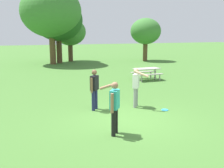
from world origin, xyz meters
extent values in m
plane|color=#447530|center=(0.00, 0.00, 0.00)|extent=(120.00, 120.00, 0.00)
cylinder|color=gray|center=(1.08, 1.54, 0.41)|extent=(0.13, 0.13, 0.82)
cylinder|color=gray|center=(0.92, 1.34, 0.41)|extent=(0.13, 0.13, 0.82)
cube|color=white|center=(1.00, 1.44, 1.11)|extent=(0.41, 0.44, 0.58)
sphere|color=tan|center=(1.00, 1.44, 1.53)|extent=(0.21, 0.21, 0.21)
cylinder|color=tan|center=(1.16, 1.64, 1.06)|extent=(0.09, 0.09, 0.58)
cylinder|color=tan|center=(1.06, 1.07, 1.45)|extent=(0.51, 0.42, 0.28)
cylinder|color=black|center=(-1.02, -1.16, 0.41)|extent=(0.13, 0.13, 0.82)
cylinder|color=black|center=(-0.86, -0.95, 0.41)|extent=(0.13, 0.13, 0.82)
cube|color=#33B2AD|center=(-0.94, -1.06, 1.11)|extent=(0.41, 0.44, 0.58)
sphere|color=#9E7051|center=(-0.94, -1.06, 1.53)|extent=(0.21, 0.21, 0.21)
cylinder|color=#9E7051|center=(-1.10, -1.26, 1.06)|extent=(0.09, 0.09, 0.58)
cylinder|color=#9E7051|center=(-0.99, -0.68, 1.45)|extent=(0.51, 0.42, 0.28)
cylinder|color=#1E234C|center=(-0.65, 1.74, 0.41)|extent=(0.13, 0.13, 0.82)
cylinder|color=#1E234C|center=(-0.82, 1.55, 0.41)|extent=(0.13, 0.13, 0.82)
cube|color=black|center=(-0.74, 1.64, 1.11)|extent=(0.42, 0.43, 0.58)
sphere|color=brown|center=(-0.74, 1.64, 1.53)|extent=(0.21, 0.21, 0.21)
cylinder|color=brown|center=(-0.56, 1.84, 1.06)|extent=(0.09, 0.09, 0.58)
cylinder|color=brown|center=(-0.91, 1.45, 1.06)|extent=(0.09, 0.09, 0.58)
cylinder|color=#2D9EDB|center=(1.88, 0.56, 0.01)|extent=(0.27, 0.27, 0.03)
cube|color=#B2ADA3|center=(4.47, 6.91, 0.74)|extent=(1.71, 0.77, 0.06)
cube|color=#A49F96|center=(4.48, 6.33, 0.44)|extent=(1.70, 0.27, 0.05)
cube|color=#A49F96|center=(4.47, 7.49, 0.44)|extent=(1.70, 0.27, 0.05)
cylinder|color=#A49F96|center=(3.81, 6.90, 0.35)|extent=(0.11, 0.11, 0.71)
cylinder|color=#A49F96|center=(3.81, 6.32, 0.21)|extent=(0.09, 0.09, 0.41)
cylinder|color=#A49F96|center=(3.80, 7.48, 0.21)|extent=(0.09, 0.09, 0.41)
cylinder|color=#A49F96|center=(5.13, 6.91, 0.35)|extent=(0.11, 0.11, 0.71)
cylinder|color=#A49F96|center=(5.14, 6.33, 0.21)|extent=(0.09, 0.09, 0.41)
cylinder|color=#A49F96|center=(5.13, 7.49, 0.21)|extent=(0.09, 0.09, 0.41)
cylinder|color=brown|center=(0.00, 17.92, 1.73)|extent=(0.59, 0.59, 3.47)
ellipsoid|color=#3D7A33|center=(0.00, 17.92, 5.06)|extent=(5.80, 5.80, 4.93)
cylinder|color=#4C3823|center=(0.75, 18.61, 1.48)|extent=(0.56, 0.56, 2.97)
ellipsoid|color=#21511E|center=(0.75, 18.61, 4.31)|extent=(4.88, 4.88, 4.15)
cylinder|color=#4C3823|center=(2.16, 19.79, 1.11)|extent=(0.50, 0.50, 2.23)
ellipsoid|color=#3D7A33|center=(2.16, 19.79, 3.16)|extent=(3.39, 3.39, 2.88)
cylinder|color=brown|center=(10.01, 17.44, 1.16)|extent=(0.49, 0.49, 2.32)
ellipsoid|color=#3D7A33|center=(10.01, 17.44, 3.23)|extent=(3.31, 3.31, 2.81)
camera|label=1|loc=(-3.69, -8.00, 3.07)|focal=41.37mm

